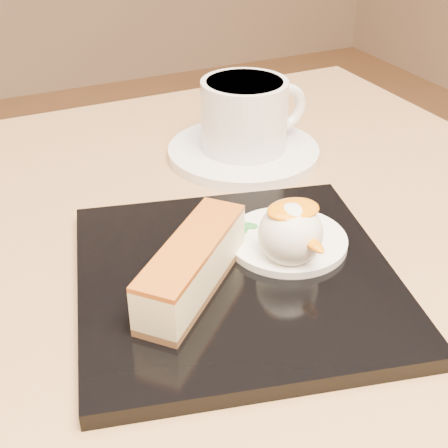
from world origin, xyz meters
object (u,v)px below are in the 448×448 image
dessert_plate (236,278)px  coffee_cup (246,113)px  cheesecake (192,266)px  ice_cream_scoop (291,234)px  saucer (243,152)px

dessert_plate → coffee_cup: (0.10, 0.19, 0.04)m
coffee_cup → cheesecake: bearing=-127.4°
ice_cream_scoop → saucer: ice_cream_scoop is taller
ice_cream_scoop → saucer: 0.20m
cheesecake → coffee_cup: bearing=11.4°
cheesecake → saucer: 0.23m
ice_cream_scoop → saucer: (0.06, 0.19, -0.03)m
ice_cream_scoop → coffee_cup: 0.20m
ice_cream_scoop → coffee_cup: bearing=72.1°
saucer → dessert_plate: bearing=-118.2°
ice_cream_scoop → coffee_cup: (0.06, 0.19, 0.01)m
saucer → coffee_cup: coffee_cup is taller
cheesecake → saucer: (0.13, 0.19, -0.03)m
coffee_cup → ice_cream_scoop: bearing=-109.6°
cheesecake → coffee_cup: coffee_cup is taller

